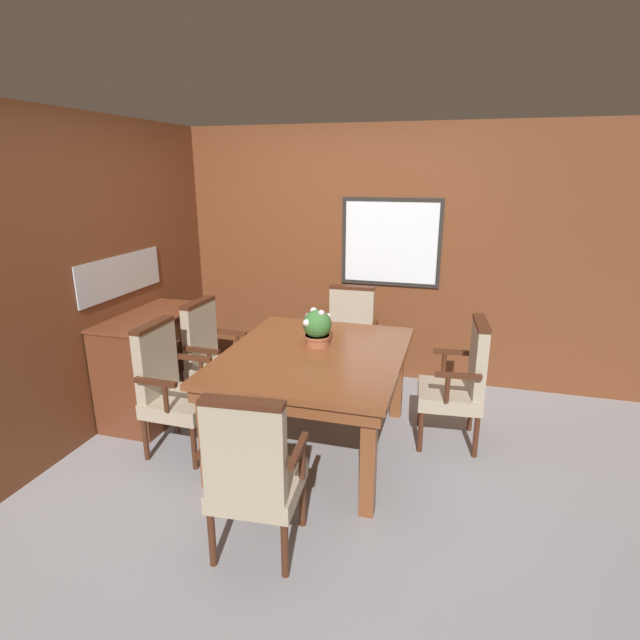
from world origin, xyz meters
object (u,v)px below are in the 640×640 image
(chair_left_far, at_px, (213,355))
(sideboard_cabinet, at_px, (155,364))
(potted_plant, at_px, (317,327))
(chair_head_near, at_px, (253,472))
(chair_left_near, at_px, (172,385))
(dining_table, at_px, (314,364))
(chair_right_far, at_px, (461,380))
(chair_head_far, at_px, (349,337))

(chair_left_far, bearing_deg, sideboard_cabinet, 108.74)
(chair_left_far, bearing_deg, potted_plant, -97.72)
(chair_head_near, xyz_separation_m, potted_plant, (-0.03, 1.32, 0.39))
(chair_left_far, relative_size, sideboard_cabinet, 0.95)
(chair_left_near, bearing_deg, dining_table, -71.24)
(chair_right_far, bearing_deg, potted_plant, -83.70)
(potted_plant, bearing_deg, chair_head_far, 88.14)
(dining_table, bearing_deg, chair_head_near, -89.65)
(chair_right_far, xyz_separation_m, potted_plant, (-1.06, -0.22, 0.39))
(chair_left_far, bearing_deg, dining_table, -105.53)
(chair_right_far, height_order, chair_head_near, same)
(chair_head_near, height_order, chair_head_far, same)
(chair_left_near, distance_m, potted_plant, 1.15)
(dining_table, distance_m, chair_left_far, 1.07)
(chair_right_far, relative_size, chair_left_near, 1.00)
(chair_left_far, distance_m, sideboard_cabinet, 0.50)
(dining_table, height_order, sideboard_cabinet, sideboard_cabinet)
(chair_right_far, distance_m, chair_head_near, 1.85)
(dining_table, distance_m, chair_head_far, 1.14)
(chair_head_far, height_order, sideboard_cabinet, chair_head_far)
(dining_table, height_order, potted_plant, potted_plant)
(chair_left_near, bearing_deg, chair_head_near, -128.86)
(dining_table, bearing_deg, chair_left_near, -162.46)
(chair_head_far, xyz_separation_m, chair_left_near, (-1.01, -1.44, 0.00))
(chair_right_far, distance_m, potted_plant, 1.15)
(chair_left_near, height_order, potted_plant, potted_plant)
(chair_head_near, distance_m, sideboard_cabinet, 2.02)
(chair_right_far, xyz_separation_m, sideboard_cabinet, (-2.52, -0.17, -0.08))
(dining_table, relative_size, sideboard_cabinet, 1.48)
(chair_left_far, distance_m, chair_left_near, 0.65)
(chair_left_near, bearing_deg, chair_head_far, -33.78)
(chair_right_far, height_order, sideboard_cabinet, chair_right_far)
(chair_head_near, relative_size, sideboard_cabinet, 0.95)
(chair_right_far, distance_m, sideboard_cabinet, 2.53)
(chair_head_near, height_order, sideboard_cabinet, chair_head_near)
(chair_left_near, height_order, sideboard_cabinet, chair_left_near)
(chair_head_near, bearing_deg, sideboard_cabinet, -46.98)
(sideboard_cabinet, bearing_deg, chair_head_far, 32.03)
(dining_table, distance_m, chair_right_far, 1.11)
(dining_table, xyz_separation_m, chair_right_far, (1.04, 0.37, -0.16))
(dining_table, relative_size, chair_head_near, 1.56)
(potted_plant, bearing_deg, dining_table, -81.27)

